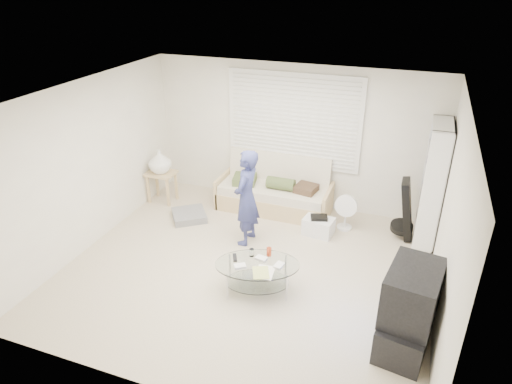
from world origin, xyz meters
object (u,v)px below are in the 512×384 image
at_px(coffee_table, 258,269).
at_px(tv_unit, 409,310).
at_px(futon_sofa, 275,192).
at_px(bookshelf, 432,184).

bearing_deg(coffee_table, tv_unit, -10.66).
distance_m(futon_sofa, coffee_table, 2.30).
height_order(futon_sofa, tv_unit, tv_unit).
relative_size(tv_unit, coffee_table, 0.81).
bearing_deg(coffee_table, futon_sofa, 102.43).
relative_size(bookshelf, coffee_table, 1.51).
bearing_deg(tv_unit, bookshelf, 87.08).
height_order(futon_sofa, coffee_table, futon_sofa).
height_order(tv_unit, coffee_table, tv_unit).
bearing_deg(futon_sofa, bookshelf, -3.57).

